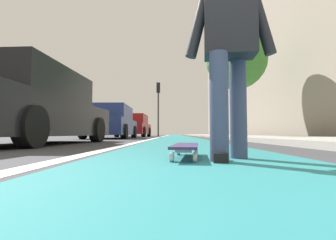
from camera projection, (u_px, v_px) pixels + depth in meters
ground_plane at (179, 139)px, 10.57m from camera, size 80.00×80.00×0.00m
bike_lane_paint at (176, 136)px, 24.54m from camera, size 56.00×1.82×0.00m
lane_stripe_white at (164, 136)px, 20.58m from camera, size 52.00×0.16×0.01m
sidewalk_curb at (221, 136)px, 18.47m from camera, size 52.00×3.20×0.11m
building_facade at (244, 78)px, 22.68m from camera, size 40.00×1.20×10.52m
skateboard at (186, 147)px, 2.11m from camera, size 0.86×0.28×0.11m
skater_person at (229, 42)px, 2.00m from camera, size 0.45×0.72×1.64m
parked_car_near at (32, 109)px, 4.90m from camera, size 4.45×1.98×1.47m
parked_car_mid at (111, 123)px, 11.25m from camera, size 4.38×1.94×1.46m
parked_car_far at (134, 126)px, 16.81m from camera, size 4.49×1.96×1.49m
traffic_light at (158, 99)px, 19.92m from camera, size 0.33×0.28×4.30m
street_tree_mid at (236, 60)px, 12.33m from camera, size 2.97×2.97×5.37m
pedestrian_distant at (221, 123)px, 15.47m from camera, size 0.44×0.68×1.56m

